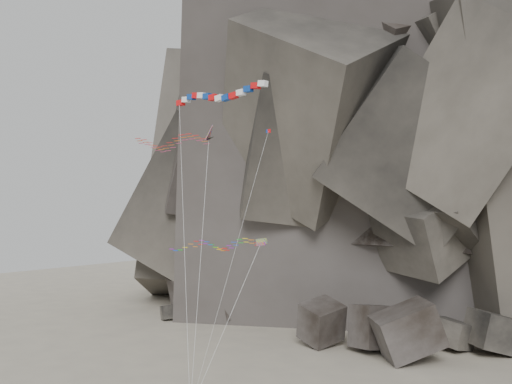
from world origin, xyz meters
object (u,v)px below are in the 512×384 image
Objects in this scene: delta_kite at (168,142)px; banner_kite at (218,96)px; parafoil_kite at (211,245)px; pennant_kite at (247,206)px.

delta_kite is 0.89× the size of banner_kite.
delta_kite reaches higher than parafoil_kite.
delta_kite is 11.27m from parafoil_kite.
delta_kite is 7.35m from banner_kite.
pennant_kite is (6.29, -2.63, 3.88)m from parafoil_kite.
parafoil_kite is at bearing 20.22° from delta_kite.
parafoil_kite is at bearing 161.68° from pennant_kite.
banner_kite is 1.95× the size of parafoil_kite.
banner_kite reaches higher than pennant_kite.
parafoil_kite is (3.15, 3.13, -10.36)m from delta_kite.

